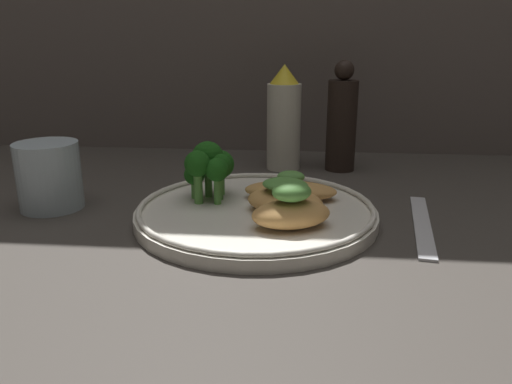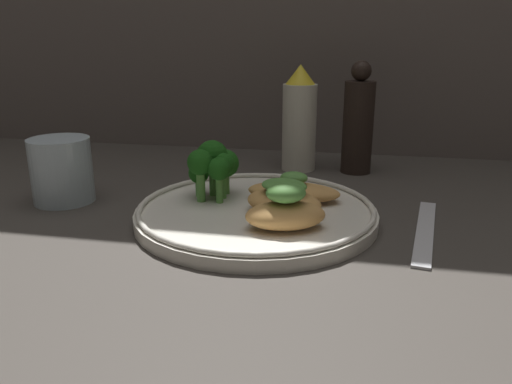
% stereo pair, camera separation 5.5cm
% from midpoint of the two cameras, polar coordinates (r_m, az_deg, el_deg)
% --- Properties ---
extents(ground_plane, '(1.80, 1.80, 0.01)m').
position_cam_midpoint_polar(ground_plane, '(0.58, 2.74, -3.74)').
color(ground_plane, '#3D3833').
extents(plate, '(0.28, 0.28, 0.02)m').
position_cam_midpoint_polar(plate, '(0.57, 2.76, -2.35)').
color(plate, silver).
rests_on(plate, ground_plane).
extents(grilled_meat_front, '(0.09, 0.07, 0.05)m').
position_cam_midpoint_polar(grilled_meat_front, '(0.51, 6.49, -2.25)').
color(grilled_meat_front, tan).
rests_on(grilled_meat_front, plate).
extents(grilled_meat_middle, '(0.10, 0.09, 0.04)m').
position_cam_midpoint_polar(grilled_meat_middle, '(0.55, 6.06, -0.89)').
color(grilled_meat_middle, tan).
rests_on(grilled_meat_middle, plate).
extents(grilled_meat_back, '(0.11, 0.05, 0.04)m').
position_cam_midpoint_polar(grilled_meat_back, '(0.60, 6.95, 0.13)').
color(grilled_meat_back, tan).
rests_on(grilled_meat_back, plate).
extents(broccoli_bunch, '(0.06, 0.07, 0.07)m').
position_cam_midpoint_polar(broccoli_bunch, '(0.60, -2.21, 3.16)').
color(broccoli_bunch, '#569942').
rests_on(broccoli_bunch, plate).
extents(sauce_bottle, '(0.05, 0.05, 0.16)m').
position_cam_midpoint_polar(sauce_bottle, '(0.78, 7.01, 8.10)').
color(sauce_bottle, silver).
rests_on(sauce_bottle, ground_plane).
extents(pepper_grinder, '(0.05, 0.05, 0.17)m').
position_cam_midpoint_polar(pepper_grinder, '(0.78, 13.61, 7.64)').
color(pepper_grinder, black).
rests_on(pepper_grinder, ground_plane).
extents(drinking_glass, '(0.08, 0.08, 0.08)m').
position_cam_midpoint_polar(drinking_glass, '(0.66, -19.15, 2.32)').
color(drinking_glass, silver).
rests_on(drinking_glass, ground_plane).
extents(fork, '(0.05, 0.19, 0.01)m').
position_cam_midpoint_polar(fork, '(0.58, 21.33, -3.92)').
color(fork, silver).
rests_on(fork, ground_plane).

